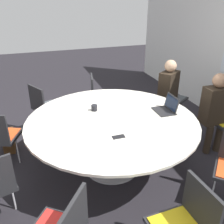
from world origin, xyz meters
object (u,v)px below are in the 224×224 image
at_px(chair_2, 99,94).
at_px(coffee_cup, 94,108).
at_px(chair_3, 45,105).
at_px(handbag, 9,141).
at_px(laptop, 167,108).
at_px(person_0, 215,107).
at_px(chair_1, 170,94).
at_px(person_1, 169,89).
at_px(cell_phone, 119,137).
at_px(chair_7, 186,223).
at_px(chair_0, 223,115).

height_order(chair_2, coffee_cup, chair_2).
height_order(chair_3, handbag, chair_3).
xyz_separation_m(chair_3, handbag, (0.36, -0.61, -0.37)).
bearing_deg(laptop, person_0, 88.90).
distance_m(laptop, coffee_cup, 0.98).
distance_m(person_0, handbag, 3.13).
relative_size(chair_1, laptop, 2.77).
height_order(chair_1, person_1, person_1).
height_order(person_1, cell_phone, person_1).
distance_m(chair_3, person_1, 2.13).
relative_size(chair_1, cell_phone, 6.09).
bearing_deg(chair_2, laptop, 31.60).
xyz_separation_m(chair_2, chair_7, (2.98, -0.14, 0.00)).
height_order(laptop, cell_phone, laptop).
bearing_deg(person_0, handbag, -17.49).
bearing_deg(person_1, chair_1, -161.00).
height_order(chair_0, person_1, person_1).
xyz_separation_m(chair_7, cell_phone, (-1.06, -0.20, 0.24)).
bearing_deg(coffee_cup, cell_phone, 5.42).
xyz_separation_m(chair_0, person_0, (0.08, -0.24, 0.19)).
relative_size(chair_3, chair_7, 1.00).
bearing_deg(person_1, chair_3, -45.60).
relative_size(chair_0, coffee_cup, 10.24).
distance_m(chair_2, chair_7, 2.98).
relative_size(person_0, handbag, 3.35).
relative_size(chair_1, coffee_cup, 10.24).
bearing_deg(chair_7, laptop, -26.01).
bearing_deg(cell_phone, chair_2, 170.18).
bearing_deg(handbag, cell_phone, 42.88).
bearing_deg(chair_7, chair_1, -30.37).
height_order(person_0, laptop, person_0).
relative_size(chair_1, person_1, 0.71).
relative_size(chair_3, coffee_cup, 10.24).
bearing_deg(person_0, chair_3, -29.09).
relative_size(chair_2, person_1, 0.71).
xyz_separation_m(person_1, cell_phone, (1.27, -1.39, 0.05)).
relative_size(chair_7, coffee_cup, 10.24).
relative_size(chair_3, laptop, 2.77).
distance_m(person_0, laptop, 0.79).
distance_m(chair_3, cell_phone, 1.88).
height_order(chair_7, handbag, chair_7).
relative_size(person_0, coffee_cup, 14.44).
height_order(person_1, coffee_cup, person_1).
bearing_deg(chair_1, cell_phone, 10.70).
bearing_deg(coffee_cup, laptop, 69.83).
xyz_separation_m(chair_1, coffee_cup, (0.71, -1.62, 0.28)).
bearing_deg(chair_3, laptop, 21.85).
distance_m(chair_2, person_0, 2.02).
xyz_separation_m(chair_3, person_1, (0.47, 2.07, 0.19)).
xyz_separation_m(chair_3, person_0, (1.36, 2.30, 0.19)).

